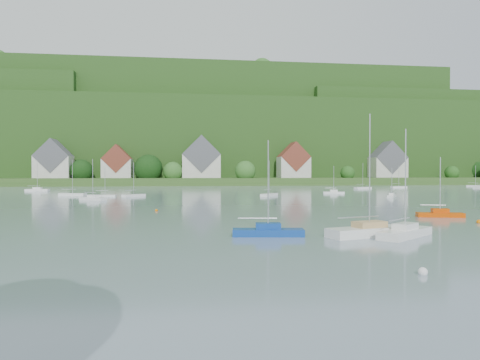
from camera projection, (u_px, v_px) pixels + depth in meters
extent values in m
cube|color=#2E511E|center=(189.00, 181.00, 202.08)|extent=(600.00, 60.00, 3.00)
cube|color=#163C13|center=(187.00, 149.00, 276.13)|extent=(620.00, 160.00, 40.00)
cube|color=#163C13|center=(204.00, 135.00, 272.31)|extent=(240.00, 130.00, 60.00)
cube|color=#163C13|center=(447.00, 145.00, 276.82)|extent=(200.00, 110.00, 48.00)
sphere|color=black|center=(476.00, 170.00, 217.86)|extent=(10.46, 10.46, 10.46)
sphere|color=#204C16|center=(452.00, 173.00, 202.27)|extent=(6.45, 6.45, 6.45)
sphere|color=#2C6726|center=(173.00, 172.00, 185.15)|extent=(8.19, 8.19, 8.19)
sphere|color=#2C6726|center=(61.00, 173.00, 181.53)|extent=(6.49, 6.49, 6.49)
sphere|color=#2C6726|center=(294.00, 169.00, 200.16)|extent=(12.16, 12.16, 12.16)
sphere|color=#2C6726|center=(245.00, 171.00, 185.06)|extent=(8.73, 8.73, 8.73)
sphere|color=black|center=(81.00, 171.00, 182.35)|extent=(9.32, 9.32, 9.32)
sphere|color=#204C16|center=(347.00, 173.00, 192.58)|extent=(6.24, 6.24, 6.24)
sphere|color=black|center=(382.00, 172.00, 208.09)|extent=(8.16, 8.16, 8.16)
sphere|color=black|center=(148.00, 169.00, 186.28)|extent=(11.92, 11.92, 11.92)
sphere|color=#204C16|center=(38.00, 90.00, 252.98)|extent=(10.29, 10.29, 10.29)
sphere|color=black|center=(62.00, 88.00, 243.41)|extent=(7.18, 7.18, 7.18)
sphere|color=#204C16|center=(255.00, 78.00, 260.70)|extent=(12.83, 12.83, 12.83)
sphere|color=#2C6726|center=(112.00, 71.00, 237.76)|extent=(8.18, 8.18, 8.18)
sphere|color=#204C16|center=(189.00, 85.00, 280.18)|extent=(12.73, 12.73, 12.73)
sphere|color=#204C16|center=(334.00, 77.00, 255.93)|extent=(11.50, 11.50, 11.50)
sphere|color=#204C16|center=(283.00, 85.00, 283.11)|extent=(14.65, 14.65, 14.65)
sphere|color=#2C6726|center=(262.00, 69.00, 237.13)|extent=(11.95, 11.95, 11.95)
sphere|color=#204C16|center=(398.00, 77.00, 254.67)|extent=(9.76, 9.76, 9.76)
sphere|color=#2C6726|center=(108.00, 83.00, 268.68)|extent=(7.07, 7.07, 7.07)
sphere|color=black|center=(181.00, 73.00, 243.57)|extent=(8.21, 8.21, 8.21)
sphere|color=#2C6726|center=(148.00, 80.00, 264.66)|extent=(12.24, 12.24, 12.24)
sphere|color=#2C6726|center=(386.00, 79.00, 258.40)|extent=(9.00, 9.00, 9.00)
sphere|color=#204C16|center=(354.00, 84.00, 271.53)|extent=(8.03, 8.03, 8.03)
sphere|color=#2C6726|center=(469.00, 105.00, 281.79)|extent=(9.52, 9.52, 9.52)
sphere|color=#2C6726|center=(353.00, 101.00, 272.04)|extent=(14.97, 14.97, 14.97)
sphere|color=black|center=(478.00, 98.00, 250.70)|extent=(7.52, 7.52, 7.52)
sphere|color=#204C16|center=(320.00, 101.00, 266.73)|extent=(9.78, 9.78, 9.78)
sphere|color=#204C16|center=(386.00, 102.00, 270.90)|extent=(12.02, 12.02, 12.02)
sphere|color=black|center=(431.00, 98.00, 254.71)|extent=(11.57, 11.57, 11.57)
sphere|color=#204C16|center=(417.00, 93.00, 239.54)|extent=(12.65, 12.65, 12.65)
sphere|color=#2C6726|center=(446.00, 97.00, 247.74)|extent=(8.28, 8.28, 8.28)
sphere|color=black|center=(450.00, 107.00, 286.62)|extent=(7.47, 7.47, 7.47)
sphere|color=#2C6726|center=(358.00, 100.00, 260.84)|extent=(9.48, 9.48, 9.48)
sphere|color=black|center=(474.00, 118.00, 296.34)|extent=(8.43, 8.43, 8.43)
sphere|color=#204C16|center=(118.00, 109.00, 257.85)|extent=(12.01, 12.01, 12.01)
sphere|color=black|center=(386.00, 110.00, 268.52)|extent=(15.08, 15.08, 15.08)
sphere|color=#2C6726|center=(359.00, 113.00, 282.74)|extent=(15.99, 15.99, 15.99)
sphere|color=black|center=(181.00, 111.00, 272.49)|extent=(15.72, 15.72, 15.72)
sphere|color=#204C16|center=(205.00, 112.00, 270.12)|extent=(10.54, 10.54, 10.54)
cube|color=beige|center=(54.00, 167.00, 182.02)|extent=(14.00, 10.00, 9.00)
cube|color=#52535A|center=(54.00, 156.00, 181.94)|extent=(14.00, 10.40, 14.00)
cube|color=beige|center=(117.00, 168.00, 187.22)|extent=(12.00, 9.00, 8.00)
cube|color=brown|center=(117.00, 159.00, 187.15)|extent=(12.00, 9.36, 12.00)
cube|color=beige|center=(201.00, 166.00, 190.71)|extent=(16.00, 11.00, 10.00)
cube|color=#52535A|center=(201.00, 154.00, 190.62)|extent=(16.00, 11.44, 16.00)
cube|color=beige|center=(293.00, 167.00, 193.88)|extent=(13.00, 10.00, 9.00)
cube|color=brown|center=(293.00, 157.00, 193.80)|extent=(13.00, 10.40, 13.00)
cube|color=beige|center=(387.00, 168.00, 203.63)|extent=(15.00, 10.00, 9.00)
cube|color=#52535A|center=(387.00, 158.00, 203.55)|extent=(15.00, 10.40, 15.00)
cube|color=navy|center=(268.00, 232.00, 37.61)|extent=(6.15, 2.46, 0.60)
cube|color=navy|center=(268.00, 226.00, 37.60)|extent=(2.23, 1.44, 0.50)
cylinder|color=silver|center=(268.00, 185.00, 37.54)|extent=(0.10, 0.10, 7.48)
cylinder|color=silver|center=(258.00, 218.00, 37.60)|extent=(3.27, 0.52, 0.08)
cube|color=white|center=(369.00, 232.00, 37.45)|extent=(7.90, 4.22, 0.76)
cube|color=tan|center=(369.00, 224.00, 37.44)|extent=(2.98, 2.19, 0.50)
cylinder|color=silver|center=(370.00, 171.00, 37.36)|extent=(0.10, 0.10, 9.51)
cylinder|color=silver|center=(359.00, 217.00, 36.96)|extent=(4.03, 1.28, 0.08)
cube|color=white|center=(405.00, 233.00, 36.95)|extent=(6.36, 5.57, 0.66)
cube|color=white|center=(405.00, 226.00, 36.94)|extent=(2.63, 2.46, 0.50)
cylinder|color=silver|center=(405.00, 179.00, 36.87)|extent=(0.10, 0.10, 8.30)
cylinder|color=silver|center=(400.00, 219.00, 36.22)|extent=(2.92, 2.32, 0.08)
cube|color=#CE4102|center=(440.00, 215.00, 53.47)|extent=(5.53, 2.81, 0.53)
cube|color=#CE4102|center=(440.00, 211.00, 53.46)|extent=(2.07, 1.49, 0.50)
cylinder|color=silver|center=(440.00, 185.00, 53.41)|extent=(0.10, 0.10, 6.66)
cylinder|color=silver|center=(433.00, 205.00, 53.55)|extent=(2.85, 0.83, 0.08)
sphere|color=white|center=(423.00, 275.00, 23.43)|extent=(0.50, 0.50, 0.50)
sphere|color=orange|center=(479.00, 223.00, 47.03)|extent=(0.50, 0.50, 0.50)
sphere|color=orange|center=(156.00, 211.00, 61.53)|extent=(0.39, 0.39, 0.39)
cube|color=white|center=(269.00, 195.00, 100.30)|extent=(4.88, 5.75, 0.59)
cylinder|color=silver|center=(269.00, 177.00, 100.23)|extent=(0.10, 0.10, 7.42)
cylinder|color=silver|center=(268.00, 190.00, 99.50)|extent=(2.02, 2.66, 0.08)
cube|color=white|center=(37.00, 190.00, 125.72)|extent=(6.62, 2.57, 0.65)
cube|color=white|center=(37.00, 188.00, 125.71)|extent=(2.39, 1.53, 0.50)
cylinder|color=silver|center=(37.00, 175.00, 125.64)|extent=(0.10, 0.10, 8.06)
cylinder|color=silver|center=(34.00, 186.00, 125.69)|extent=(3.53, 0.51, 0.08)
cube|color=white|center=(363.00, 188.00, 143.34)|extent=(6.34, 3.83, 0.61)
cylinder|color=silver|center=(363.00, 175.00, 143.27)|extent=(0.10, 0.10, 7.67)
cylinder|color=silver|center=(361.00, 184.00, 142.88)|extent=(3.17, 1.30, 0.08)
cube|color=white|center=(392.00, 196.00, 95.51)|extent=(3.74, 4.61, 0.47)
cube|color=white|center=(392.00, 194.00, 95.50)|extent=(1.69, 1.87, 0.50)
cylinder|color=silver|center=(392.00, 181.00, 95.45)|extent=(0.10, 0.10, 5.86)
cylinder|color=silver|center=(391.00, 191.00, 94.86)|extent=(1.53, 2.17, 0.08)
cube|color=white|center=(105.00, 196.00, 97.43)|extent=(4.72, 1.61, 0.46)
cylinder|color=silver|center=(105.00, 181.00, 97.38)|extent=(0.10, 0.10, 5.81)
cylinder|color=silver|center=(102.00, 191.00, 97.37)|extent=(2.56, 0.25, 0.08)
cube|color=white|center=(134.00, 195.00, 97.75)|extent=(4.94, 5.16, 0.56)
cylinder|color=silver|center=(134.00, 178.00, 97.69)|extent=(0.10, 0.10, 6.98)
cylinder|color=silver|center=(131.00, 190.00, 97.05)|extent=(2.15, 2.31, 0.08)
cube|color=white|center=(73.00, 195.00, 101.43)|extent=(6.35, 3.28, 0.61)
cylinder|color=silver|center=(72.00, 176.00, 101.36)|extent=(0.10, 0.10, 7.64)
cylinder|color=silver|center=(69.00, 189.00, 101.54)|extent=(3.26, 0.97, 0.08)
cube|color=white|center=(93.00, 199.00, 85.45)|extent=(5.66, 4.84, 0.59)
cube|color=white|center=(93.00, 196.00, 85.44)|extent=(2.33, 2.15, 0.50)
cylinder|color=silver|center=(93.00, 178.00, 85.38)|extent=(0.10, 0.10, 7.32)
cylinder|color=silver|center=(90.00, 192.00, 85.87)|extent=(2.62, 2.01, 0.08)
cube|color=white|center=(399.00, 187.00, 152.05)|extent=(5.88, 2.54, 0.57)
cylinder|color=silver|center=(399.00, 176.00, 151.98)|extent=(0.10, 0.10, 7.12)
cylinder|color=silver|center=(397.00, 184.00, 151.77)|extent=(3.10, 0.61, 0.08)
cube|color=white|center=(334.00, 193.00, 111.65)|extent=(5.37, 2.47, 0.52)
cube|color=white|center=(334.00, 191.00, 111.64)|extent=(1.98, 1.36, 0.50)
cylinder|color=silver|center=(334.00, 179.00, 111.59)|extent=(0.10, 0.10, 6.48)
cylinder|color=silver|center=(331.00, 188.00, 111.69)|extent=(2.81, 0.66, 0.08)
cube|color=white|center=(475.00, 186.00, 164.20)|extent=(5.30, 5.22, 0.58)
cylinder|color=silver|center=(475.00, 175.00, 164.14)|extent=(0.10, 0.10, 7.26)
cylinder|color=silver|center=(473.00, 183.00, 164.71)|extent=(2.35, 2.29, 0.08)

